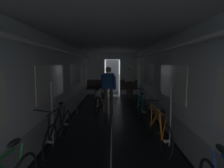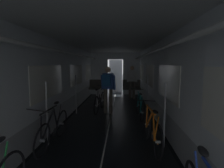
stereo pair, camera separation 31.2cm
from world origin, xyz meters
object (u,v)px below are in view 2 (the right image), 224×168
at_px(bench_seat_far_right, 131,87).
at_px(person_standing_near_bench, 132,80).
at_px(bicycle_white_in_aisle, 100,101).
at_px(bicycle_orange, 152,130).
at_px(bicycle_black, 53,129).
at_px(bicycle_teal, 140,107).
at_px(bench_seat_far_left, 98,87).
at_px(person_cyclist_aisle, 108,86).

xyz_separation_m(bench_seat_far_right, person_standing_near_bench, (0.00, -0.38, 0.41)).
bearing_deg(bicycle_white_in_aisle, bicycle_orange, -63.59).
relative_size(bicycle_black, person_standing_near_bench, 1.00).
height_order(bench_seat_far_right, bicycle_teal, bench_seat_far_right).
relative_size(bicycle_orange, person_standing_near_bench, 1.00).
relative_size(bicycle_orange, bicycle_teal, 1.00).
bearing_deg(bench_seat_far_right, bench_seat_far_left, 180.00).
distance_m(bicycle_orange, person_standing_near_bench, 5.64).
distance_m(person_cyclist_aisle, person_standing_near_bench, 3.10).
xyz_separation_m(bench_seat_far_right, bicycle_black, (-2.03, -6.02, -0.19)).
bearing_deg(bench_seat_far_left, bicycle_black, -92.19).
height_order(bicycle_black, person_standing_near_bench, person_standing_near_bench).
bearing_deg(person_cyclist_aisle, bicycle_orange, -67.03).
bearing_deg(bicycle_black, person_cyclist_aisle, 69.76).
xyz_separation_m(bench_seat_far_right, bicycle_orange, (0.11, -5.98, -0.18)).
height_order(person_cyclist_aisle, person_standing_near_bench, same).
height_order(bicycle_black, person_cyclist_aisle, person_cyclist_aisle).
bearing_deg(bicycle_orange, bicycle_white_in_aisle, 116.41).
distance_m(bicycle_orange, bicycle_white_in_aisle, 3.30).
xyz_separation_m(bench_seat_far_left, person_standing_near_bench, (1.80, -0.38, 0.41)).
xyz_separation_m(bicycle_black, person_standing_near_bench, (2.03, 5.64, 0.59)).
bearing_deg(person_cyclist_aisle, bench_seat_far_left, 103.16).
distance_m(bench_seat_far_right, bicycle_white_in_aisle, 3.33).
relative_size(bicycle_teal, person_cyclist_aisle, 1.00).
relative_size(bench_seat_far_left, person_standing_near_bench, 0.58).
bearing_deg(bicycle_teal, person_standing_near_bench, 91.17).
distance_m(bench_seat_far_right, bicycle_black, 6.35).
xyz_separation_m(person_cyclist_aisle, bicycle_white_in_aisle, (-0.33, 0.27, -0.63)).
distance_m(bicycle_orange, person_cyclist_aisle, 2.98).
height_order(person_cyclist_aisle, bicycle_white_in_aisle, person_cyclist_aisle).
xyz_separation_m(bench_seat_far_left, person_cyclist_aisle, (0.77, -3.30, 0.45)).
relative_size(bench_seat_far_left, bicycle_black, 0.58).
height_order(bench_seat_far_left, bicycle_black, same).
height_order(bicycle_teal, bicycle_white_in_aisle, bicycle_teal).
relative_size(bicycle_black, person_cyclist_aisle, 1.00).
xyz_separation_m(bicycle_orange, person_standing_near_bench, (-0.11, 5.61, 0.59)).
relative_size(person_cyclist_aisle, bicycle_white_in_aisle, 1.00).
bearing_deg(bench_seat_far_left, person_cyclist_aisle, -76.84).
relative_size(bicycle_orange, bicycle_white_in_aisle, 1.00).
distance_m(bicycle_black, person_standing_near_bench, 6.02).
height_order(bicycle_black, bicycle_teal, bicycle_black).
height_order(bicycle_orange, person_standing_near_bench, person_standing_near_bench).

